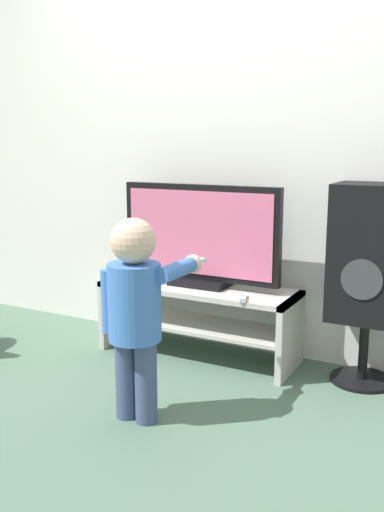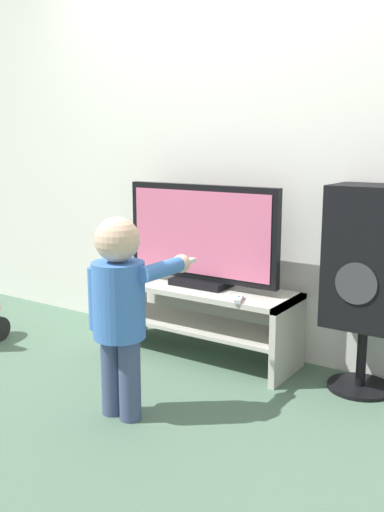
{
  "view_description": "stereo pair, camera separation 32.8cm",
  "coord_description": "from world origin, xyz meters",
  "px_view_note": "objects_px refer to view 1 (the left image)",
  "views": [
    {
      "loc": [
        1.51,
        -2.73,
        1.28
      ],
      "look_at": [
        0.0,
        0.12,
        0.63
      ],
      "focal_mm": 40.0,
      "sensor_mm": 36.0,
      "label": 1
    },
    {
      "loc": [
        1.79,
        -2.56,
        1.28
      ],
      "look_at": [
        0.0,
        0.12,
        0.63
      ],
      "focal_mm": 40.0,
      "sensor_mm": 36.0,
      "label": 2
    }
  ],
  "objects_px": {
    "remote_primary": "(243,298)",
    "speaker_tower": "(369,257)",
    "game_console": "(139,276)",
    "child": "(136,303)",
    "television": "(200,237)"
  },
  "relations": [
    {
      "from": "remote_primary",
      "to": "speaker_tower",
      "type": "height_order",
      "value": "speaker_tower"
    },
    {
      "from": "game_console",
      "to": "child",
      "type": "distance_m",
      "value": 0.99
    },
    {
      "from": "remote_primary",
      "to": "child",
      "type": "height_order",
      "value": "child"
    },
    {
      "from": "child",
      "to": "speaker_tower",
      "type": "height_order",
      "value": "speaker_tower"
    },
    {
      "from": "child",
      "to": "speaker_tower",
      "type": "relative_size",
      "value": 0.89
    },
    {
      "from": "game_console",
      "to": "speaker_tower",
      "type": "height_order",
      "value": "speaker_tower"
    },
    {
      "from": "television",
      "to": "child",
      "type": "height_order",
      "value": "television"
    },
    {
      "from": "television",
      "to": "game_console",
      "type": "height_order",
      "value": "television"
    },
    {
      "from": "remote_primary",
      "to": "child",
      "type": "bearing_deg",
      "value": -108.04
    },
    {
      "from": "remote_primary",
      "to": "child",
      "type": "xyz_separation_m",
      "value": [
        -0.23,
        -0.7,
        0.11
      ]
    },
    {
      "from": "remote_primary",
      "to": "speaker_tower",
      "type": "xyz_separation_m",
      "value": [
        0.61,
        0.22,
        0.24
      ]
    },
    {
      "from": "television",
      "to": "remote_primary",
      "type": "xyz_separation_m",
      "value": [
        0.35,
        -0.17,
        -0.28
      ]
    },
    {
      "from": "remote_primary",
      "to": "television",
      "type": "bearing_deg",
      "value": 154.43
    },
    {
      "from": "game_console",
      "to": "child",
      "type": "relative_size",
      "value": 0.21
    },
    {
      "from": "remote_primary",
      "to": "speaker_tower",
      "type": "relative_size",
      "value": 0.12
    }
  ]
}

